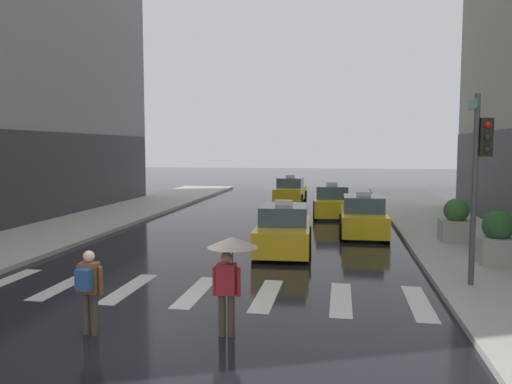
# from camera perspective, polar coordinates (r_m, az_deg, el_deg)

# --- Properties ---
(ground_plane) EXTENTS (160.00, 160.00, 0.00)m
(ground_plane) POSITION_cam_1_polar(r_m,az_deg,el_deg) (10.23, -11.80, -15.75)
(ground_plane) COLOR black
(crosswalk_markings) EXTENTS (11.30, 2.80, 0.01)m
(crosswalk_markings) POSITION_cam_1_polar(r_m,az_deg,el_deg) (12.92, -6.84, -11.21)
(crosswalk_markings) COLOR silver
(crosswalk_markings) RESTS_ON ground
(traffic_light_pole) EXTENTS (0.44, 0.84, 4.80)m
(traffic_light_pole) POSITION_cam_1_polar(r_m,az_deg,el_deg) (13.62, 24.14, 3.11)
(traffic_light_pole) COLOR #47474C
(traffic_light_pole) RESTS_ON curb_right
(taxi_lead) EXTENTS (2.12, 4.62, 1.80)m
(taxi_lead) POSITION_cam_1_polar(r_m,az_deg,el_deg) (17.63, 3.19, -4.38)
(taxi_lead) COLOR gold
(taxi_lead) RESTS_ON ground
(taxi_second) EXTENTS (1.97, 4.56, 1.80)m
(taxi_second) POSITION_cam_1_polar(r_m,az_deg,el_deg) (21.44, 12.11, -2.80)
(taxi_second) COLOR yellow
(taxi_second) RESTS_ON ground
(taxi_third) EXTENTS (2.11, 4.62, 1.80)m
(taxi_third) POSITION_cam_1_polar(r_m,az_deg,el_deg) (26.88, 8.60, -1.17)
(taxi_third) COLOR yellow
(taxi_third) RESTS_ON ground
(taxi_fourth) EXTENTS (2.00, 4.57, 1.80)m
(taxi_fourth) POSITION_cam_1_polar(r_m,az_deg,el_deg) (33.69, 3.95, 0.13)
(taxi_fourth) COLOR yellow
(taxi_fourth) RESTS_ON ground
(pedestrian_with_umbrella) EXTENTS (0.96, 0.96, 1.94)m
(pedestrian_with_umbrella) POSITION_cam_1_polar(r_m,az_deg,el_deg) (9.57, -2.95, -7.62)
(pedestrian_with_umbrella) COLOR #473D33
(pedestrian_with_umbrella) RESTS_ON ground
(pedestrian_with_backpack) EXTENTS (0.55, 0.43, 1.65)m
(pedestrian_with_backpack) POSITION_cam_1_polar(r_m,az_deg,el_deg) (10.28, -18.54, -10.11)
(pedestrian_with_backpack) COLOR #473D33
(pedestrian_with_backpack) RESTS_ON ground
(planter_near_corner) EXTENTS (1.10, 1.10, 1.60)m
(planter_near_corner) POSITION_cam_1_polar(r_m,az_deg,el_deg) (16.62, 25.82, -4.95)
(planter_near_corner) COLOR #A8A399
(planter_near_corner) RESTS_ON curb_right
(planter_mid_block) EXTENTS (1.10, 1.10, 1.60)m
(planter_mid_block) POSITION_cam_1_polar(r_m,az_deg,el_deg) (19.97, 21.83, -3.20)
(planter_mid_block) COLOR #A8A399
(planter_mid_block) RESTS_ON curb_right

